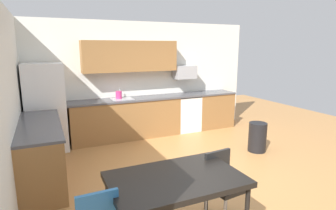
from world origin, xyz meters
TOP-DOWN VIEW (x-y plane):
  - ground_plane at (0.00, 0.00)m, footprint 12.00×12.00m
  - wall_back at (0.00, 2.65)m, footprint 5.80×0.10m
  - wall_left at (-2.65, 0.00)m, footprint 0.10×5.80m
  - cabinet_run_back at (-0.48, 2.30)m, footprint 2.54×0.60m
  - cabinet_run_back_right at (1.90, 2.30)m, footprint 1.01×0.60m
  - cabinet_run_left at (-2.30, 0.80)m, footprint 0.60×2.00m
  - countertop_back at (0.00, 2.30)m, footprint 4.80×0.64m
  - countertop_left at (-2.30, 0.80)m, footprint 0.64×2.00m
  - upper_cabinets_back at (-0.30, 2.43)m, footprint 2.20×0.34m
  - refrigerator at (-2.18, 2.22)m, footprint 0.76×0.70m
  - oven_range at (1.09, 2.30)m, footprint 0.60×0.60m
  - microwave at (1.09, 2.40)m, footprint 0.54×0.36m
  - sink_basin at (-0.57, 2.30)m, footprint 0.48×0.40m
  - sink_faucet at (-0.57, 2.48)m, footprint 0.02×0.02m
  - dining_table at (-0.99, -1.39)m, footprint 1.40×0.90m
  - chair_near_table at (-0.27, -1.23)m, footprint 0.44×0.44m
  - trash_bin at (1.72, 0.37)m, footprint 0.36×0.36m
  - kettle at (-0.63, 2.35)m, footprint 0.14×0.14m

SIDE VIEW (x-z plane):
  - ground_plane at x=0.00m, z-range 0.00..0.00m
  - trash_bin at x=1.72m, z-range 0.00..0.60m
  - cabinet_run_back at x=-0.48m, z-range 0.00..0.90m
  - cabinet_run_back_right at x=1.90m, z-range 0.00..0.90m
  - cabinet_run_left at x=-2.30m, z-range 0.00..0.90m
  - oven_range at x=1.09m, z-range 0.00..0.91m
  - chair_near_table at x=-0.27m, z-range 0.08..0.93m
  - dining_table at x=-0.99m, z-range 0.32..1.09m
  - sink_basin at x=-0.57m, z-range 0.81..0.95m
  - refrigerator at x=-2.18m, z-range 0.00..1.80m
  - countertop_back at x=0.00m, z-range 0.90..0.94m
  - countertop_left at x=-2.30m, z-range 0.90..0.94m
  - kettle at x=-0.63m, z-range 0.92..1.12m
  - sink_faucet at x=-0.57m, z-range 0.92..1.16m
  - wall_back at x=0.00m, z-range 0.00..2.70m
  - wall_left at x=-2.65m, z-range 0.00..2.70m
  - microwave at x=1.09m, z-range 1.33..1.65m
  - upper_cabinets_back at x=-0.30m, z-range 1.55..2.25m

